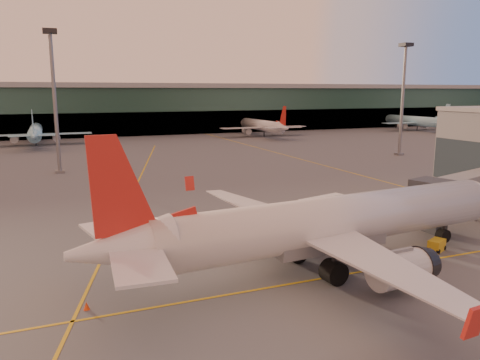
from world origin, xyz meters
name	(u,v)px	position (x,y,z in m)	size (l,w,h in m)	color
ground	(379,300)	(0.00, 0.00, 0.00)	(600.00, 600.00, 0.00)	#4C4F54
taxi_markings	(152,190)	(-7.32, 44.49, 0.01)	(100.12, 173.00, 0.01)	gold
terminal	(114,109)	(0.00, 141.79, 8.76)	(400.00, 20.00, 17.60)	#19382D
mast_west_near	(54,91)	(-20.00, 66.00, 14.86)	(2.40, 2.40, 25.60)	slate
mast_east_near	(403,91)	(55.00, 62.00, 14.86)	(2.40, 2.40, 25.60)	slate
distant_aircraft_row	(52,144)	(-21.00, 118.00, 0.00)	(290.00, 34.00, 13.00)	#8FD5F0
main_airplane	(324,225)	(-0.62, 6.64, 3.95)	(40.27, 36.32, 12.15)	silver
catering_truck	(326,216)	(4.16, 13.79, 2.43)	(5.94, 3.69, 4.28)	#C4431C
gpu_cart	(437,245)	(11.88, 6.63, 0.54)	(2.17, 1.81, 1.10)	gold
cone_tail	(87,306)	(-19.71, 6.46, 0.26)	(0.43, 0.43, 0.55)	#F43F0C
cone_wing_left	(237,220)	(-1.97, 22.91, 0.28)	(0.46, 0.46, 0.58)	#F43F0C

